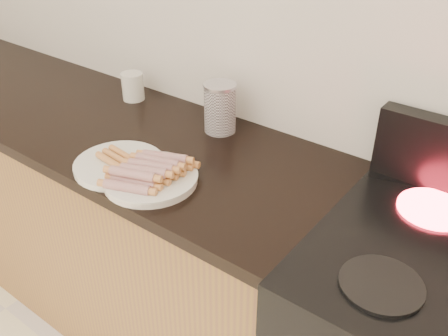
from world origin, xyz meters
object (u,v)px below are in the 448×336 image
Objects in this scene: canister at (220,108)px; mug at (133,86)px; side_plate at (119,165)px; main_plate at (151,179)px.

canister is 0.42m from mug.
main_plate is at bearing 0.00° from side_plate.
canister is 1.62× the size of mug.
canister reaches higher than mug.
side_plate is at bearing -48.88° from mug.
main_plate is 0.60m from mug.
side_plate is 0.39m from canister.
mug is (-0.46, 0.38, 0.04)m from main_plate.
canister is at bearing 76.11° from side_plate.
canister is at bearing -0.79° from mug.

